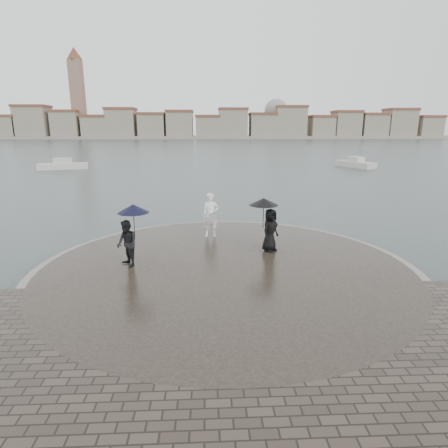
{
  "coord_description": "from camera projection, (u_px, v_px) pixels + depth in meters",
  "views": [
    {
      "loc": [
        -0.59,
        -7.99,
        4.76
      ],
      "look_at": [
        0.0,
        4.8,
        1.45
      ],
      "focal_mm": 30.0,
      "sensor_mm": 36.0,
      "label": 1
    }
  ],
  "objects": [
    {
      "name": "ground",
      "position": [
        233.0,
        333.0,
        8.95
      ],
      "size": [
        400.0,
        400.0,
        0.0
      ],
      "primitive_type": "plane",
      "color": "#2B3835",
      "rests_on": "ground"
    },
    {
      "name": "visitor_right",
      "position": [
        268.0,
        220.0,
        13.53
      ],
      "size": [
        1.24,
        1.1,
        1.95
      ],
      "color": "black",
      "rests_on": "quay_tip"
    },
    {
      "name": "kerb_ring",
      "position": [
        226.0,
        272.0,
        12.29
      ],
      "size": [
        12.5,
        12.5,
        0.32
      ],
      "primitive_type": "cylinder",
      "color": "gray",
      "rests_on": "ground"
    },
    {
      "name": "quay_tip",
      "position": [
        226.0,
        271.0,
        12.29
      ],
      "size": [
        11.9,
        11.9,
        0.36
      ],
      "primitive_type": "cylinder",
      "color": "#2D261E",
      "rests_on": "ground"
    },
    {
      "name": "visitor_left",
      "position": [
        129.0,
        233.0,
        12.01
      ],
      "size": [
        1.22,
        1.09,
        2.04
      ],
      "color": "black",
      "rests_on": "quay_tip"
    },
    {
      "name": "statue",
      "position": [
        211.0,
        215.0,
        15.39
      ],
      "size": [
        0.69,
        0.48,
        1.81
      ],
      "primitive_type": "imported",
      "rotation": [
        0.0,
        0.0,
        -0.07
      ],
      "color": "white",
      "rests_on": "quay_tip"
    },
    {
      "name": "boats",
      "position": [
        213.0,
        165.0,
        45.04
      ],
      "size": [
        39.86,
        5.68,
        1.5
      ],
      "color": "beige",
      "rests_on": "ground"
    },
    {
      "name": "far_skyline",
      "position": [
        193.0,
        126.0,
        162.71
      ],
      "size": [
        260.0,
        20.0,
        37.0
      ],
      "color": "gray",
      "rests_on": "ground"
    }
  ]
}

